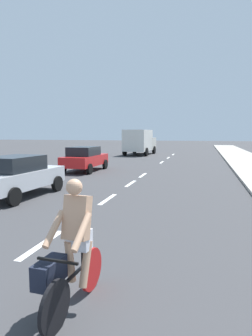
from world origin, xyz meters
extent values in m
plane|color=#38383A|center=(0.00, 20.00, 0.00)|extent=(160.00, 160.00, 0.00)
cube|color=white|center=(0.00, 7.53, 0.00)|extent=(0.16, 1.80, 0.01)
cube|color=white|center=(0.00, 12.10, 0.00)|extent=(0.16, 1.80, 0.01)
cube|color=white|center=(0.00, 15.64, 0.00)|extent=(0.16, 1.80, 0.01)
cube|color=white|center=(0.00, 18.57, 0.00)|extent=(0.16, 1.80, 0.01)
cube|color=white|center=(0.00, 26.48, 0.00)|extent=(0.16, 1.80, 0.01)
cube|color=white|center=(0.00, 31.27, 0.00)|extent=(0.16, 1.80, 0.01)
cube|color=white|center=(0.00, 36.04, 0.00)|extent=(0.16, 1.80, 0.01)
cylinder|color=black|center=(1.69, 5.00, 0.33)|extent=(0.09, 0.66, 0.66)
cylinder|color=red|center=(1.75, 6.05, 0.33)|extent=(0.09, 0.66, 0.66)
cube|color=black|center=(1.72, 5.53, 0.51)|extent=(0.09, 0.95, 0.04)
cylinder|color=black|center=(1.73, 5.74, 0.75)|extent=(0.03, 0.03, 0.48)
cube|color=black|center=(1.69, 5.08, 0.88)|extent=(0.56, 0.06, 0.03)
cube|color=tan|center=(1.72, 5.61, 1.28)|extent=(0.36, 0.33, 0.63)
sphere|color=tan|center=(1.72, 5.55, 1.71)|extent=(0.22, 0.22, 0.22)
cube|color=white|center=(1.73, 5.66, 0.95)|extent=(0.33, 0.24, 0.28)
cube|color=black|center=(1.48, 5.25, 0.63)|extent=(0.27, 0.53, 0.32)
cylinder|color=tan|center=(1.84, 5.60, 0.63)|extent=(0.13, 0.32, 0.62)
cylinder|color=tan|center=(1.60, 5.61, 0.63)|extent=(0.12, 0.21, 0.63)
cylinder|color=tan|center=(1.91, 5.33, 1.18)|extent=(0.12, 0.49, 0.41)
cylinder|color=tan|center=(1.51, 5.36, 1.18)|extent=(0.12, 0.49, 0.41)
cube|color=#B7BABF|center=(-3.46, 11.74, 0.69)|extent=(1.91, 4.08, 0.64)
cube|color=black|center=(-3.47, 11.54, 1.29)|extent=(1.59, 2.16, 0.56)
cylinder|color=black|center=(-4.22, 13.14, 0.32)|extent=(0.22, 0.65, 0.64)
cylinder|color=black|center=(-2.54, 13.04, 0.32)|extent=(0.22, 0.65, 0.64)
cylinder|color=black|center=(-2.70, 10.33, 0.32)|extent=(0.22, 0.65, 0.64)
cube|color=red|center=(-4.00, 19.58, 0.69)|extent=(1.76, 4.12, 0.64)
cube|color=black|center=(-4.00, 19.38, 1.29)|extent=(1.53, 2.15, 0.56)
cylinder|color=black|center=(-4.85, 20.99, 0.32)|extent=(0.18, 0.64, 0.64)
cylinder|color=black|center=(-3.12, 20.98, 0.32)|extent=(0.18, 0.64, 0.64)
cylinder|color=black|center=(-4.87, 18.19, 0.32)|extent=(0.18, 0.64, 0.64)
cylinder|color=black|center=(-3.14, 18.18, 0.32)|extent=(0.18, 0.64, 0.64)
cube|color=beige|center=(-3.54, 36.81, 1.20)|extent=(2.51, 2.45, 1.40)
cube|color=silver|center=(-3.68, 33.83, 1.65)|extent=(2.59, 4.27, 2.30)
cylinder|color=black|center=(-4.74, 36.74, 0.45)|extent=(0.32, 0.91, 0.90)
cylinder|color=black|center=(-2.35, 36.63, 0.45)|extent=(0.32, 0.91, 0.90)
cylinder|color=black|center=(-4.92, 32.84, 0.45)|extent=(0.32, 0.91, 0.90)
cylinder|color=black|center=(-2.53, 32.73, 0.45)|extent=(0.32, 0.91, 0.90)
camera|label=1|loc=(3.37, 2.00, 2.42)|focal=31.47mm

